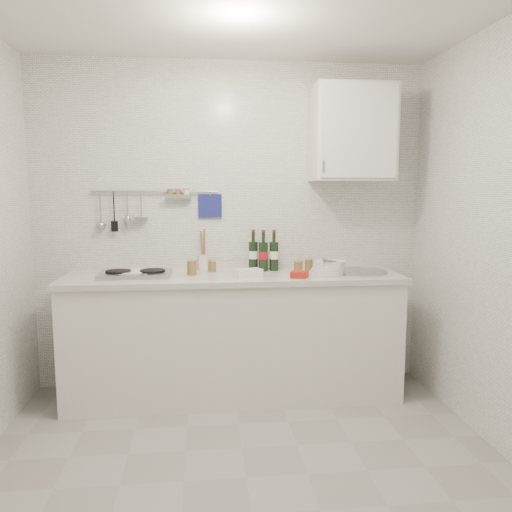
{
  "coord_description": "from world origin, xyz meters",
  "views": [
    {
      "loc": [
        -0.21,
        -2.49,
        1.53
      ],
      "look_at": [
        0.15,
        0.9,
        1.08
      ],
      "focal_mm": 35.0,
      "sensor_mm": 36.0,
      "label": 1
    }
  ],
  "objects_px": {
    "wall_cabinet": "(352,133)",
    "wine_bottles": "(264,250)",
    "plate_stack_hob": "(131,273)",
    "plate_stack_sink": "(328,268)",
    "utensil_crock": "(203,260)"
  },
  "relations": [
    {
      "from": "plate_stack_hob",
      "to": "wine_bottles",
      "type": "distance_m",
      "value": 0.99
    },
    {
      "from": "wall_cabinet",
      "to": "wine_bottles",
      "type": "relative_size",
      "value": 2.26
    },
    {
      "from": "plate_stack_hob",
      "to": "wine_bottles",
      "type": "xyz_separation_m",
      "value": [
        0.98,
        0.12,
        0.14
      ]
    },
    {
      "from": "plate_stack_hob",
      "to": "plate_stack_sink",
      "type": "bearing_deg",
      "value": -3.62
    },
    {
      "from": "utensil_crock",
      "to": "plate_stack_hob",
      "type": "bearing_deg",
      "value": -157.49
    },
    {
      "from": "wall_cabinet",
      "to": "utensil_crock",
      "type": "distance_m",
      "value": 1.48
    },
    {
      "from": "utensil_crock",
      "to": "wall_cabinet",
      "type": "bearing_deg",
      "value": -6.68
    },
    {
      "from": "wall_cabinet",
      "to": "plate_stack_hob",
      "type": "height_order",
      "value": "wall_cabinet"
    },
    {
      "from": "plate_stack_hob",
      "to": "wine_bottles",
      "type": "height_order",
      "value": "wine_bottles"
    },
    {
      "from": "plate_stack_sink",
      "to": "plate_stack_hob",
      "type": "bearing_deg",
      "value": 176.38
    },
    {
      "from": "plate_stack_hob",
      "to": "utensil_crock",
      "type": "distance_m",
      "value": 0.57
    },
    {
      "from": "wall_cabinet",
      "to": "wine_bottles",
      "type": "bearing_deg",
      "value": 176.89
    },
    {
      "from": "plate_stack_sink",
      "to": "wine_bottles",
      "type": "height_order",
      "value": "wine_bottles"
    },
    {
      "from": "wine_bottles",
      "to": "utensil_crock",
      "type": "height_order",
      "value": "utensil_crock"
    },
    {
      "from": "wall_cabinet",
      "to": "wine_bottles",
      "type": "distance_m",
      "value": 1.1
    }
  ]
}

